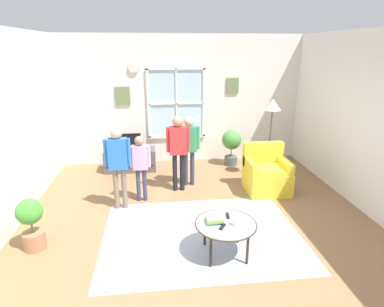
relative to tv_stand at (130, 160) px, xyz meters
name	(u,v)px	position (x,y,z in m)	size (l,w,h in m)	color
ground_plane	(200,230)	(1.18, -2.59, -0.25)	(6.05, 6.82, 0.02)	olive
back_wall	(181,100)	(1.18, 0.58, 1.19)	(5.45, 0.17, 2.86)	silver
area_rug	(201,234)	(1.18, -2.73, -0.23)	(2.80, 2.12, 0.01)	#999EAD
tv_stand	(130,160)	(0.00, 0.00, 0.00)	(1.10, 0.47, 0.48)	#4C4C51
television	(129,141)	(0.00, 0.00, 0.42)	(0.50, 0.08, 0.35)	#4C4C4C
armchair	(266,174)	(2.60, -1.38, 0.09)	(0.76, 0.74, 0.87)	yellow
coffee_table	(226,225)	(1.41, -3.22, 0.19)	(0.80, 0.80, 0.46)	#99B2B7
book_stack	(215,220)	(1.28, -3.17, 0.25)	(0.22, 0.19, 0.07)	#8DB7C7
cup	(236,222)	(1.53, -3.27, 0.26)	(0.09, 0.09, 0.10)	white
remote_near_books	(222,227)	(1.35, -3.31, 0.23)	(0.04, 0.14, 0.02)	black
remote_near_cup	(228,216)	(1.48, -3.04, 0.23)	(0.04, 0.14, 0.02)	black
person_blue_shirt	(118,159)	(-0.04, -1.77, 0.64)	(0.42, 0.19, 1.40)	#726656
person_red_shirt	(178,145)	(0.97, -1.17, 0.66)	(0.43, 0.19, 1.42)	black
person_pink_shirt	(140,161)	(0.30, -1.52, 0.50)	(0.35, 0.16, 1.17)	#333851
person_green_shirt	(189,143)	(1.19, -0.94, 0.62)	(0.41, 0.19, 1.36)	#333851
potted_plant_by_window	(231,143)	(2.27, 0.07, 0.27)	(0.44, 0.44, 0.81)	#4C565B
potted_plant_corner	(31,221)	(-1.09, -2.79, 0.17)	(0.34, 0.34, 0.72)	#9E6B4C
floor_lamp	(272,112)	(2.85, -0.76, 1.13)	(0.32, 0.32, 1.63)	black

